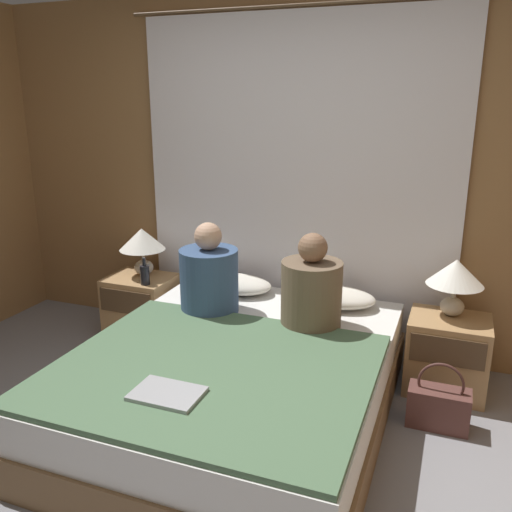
% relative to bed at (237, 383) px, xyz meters
% --- Properties ---
extents(ground_plane, '(16.00, 16.00, 0.00)m').
position_rel_bed_xyz_m(ground_plane, '(0.00, -0.72, -0.22)').
color(ground_plane, gray).
extents(wall_back, '(4.88, 0.06, 2.50)m').
position_rel_bed_xyz_m(wall_back, '(0.00, 1.15, 1.03)').
color(wall_back, olive).
rests_on(wall_back, ground_plane).
extents(curtain_panel, '(2.47, 0.02, 2.38)m').
position_rel_bed_xyz_m(curtain_panel, '(0.00, 1.09, 0.96)').
color(curtain_panel, white).
rests_on(curtain_panel, ground_plane).
extents(bed, '(1.66, 2.07, 0.45)m').
position_rel_bed_xyz_m(bed, '(0.00, 0.00, 0.00)').
color(bed, brown).
rests_on(bed, ground_plane).
extents(nightstand_left, '(0.49, 0.41, 0.49)m').
position_rel_bed_xyz_m(nightstand_left, '(-1.12, 0.76, 0.02)').
color(nightstand_left, '#A87F51').
rests_on(nightstand_left, ground_plane).
extents(nightstand_right, '(0.49, 0.41, 0.49)m').
position_rel_bed_xyz_m(nightstand_right, '(1.12, 0.76, 0.02)').
color(nightstand_right, '#A87F51').
rests_on(nightstand_right, ground_plane).
extents(lamp_left, '(0.35, 0.35, 0.37)m').
position_rel_bed_xyz_m(lamp_left, '(-1.12, 0.82, 0.52)').
color(lamp_left, '#B2A899').
rests_on(lamp_left, nightstand_left).
extents(lamp_right, '(0.35, 0.35, 0.37)m').
position_rel_bed_xyz_m(lamp_right, '(1.12, 0.82, 0.52)').
color(lamp_right, '#B2A899').
rests_on(lamp_right, nightstand_right).
extents(pillow_left, '(0.56, 0.34, 0.12)m').
position_rel_bed_xyz_m(pillow_left, '(-0.37, 0.82, 0.29)').
color(pillow_left, silver).
rests_on(pillow_left, bed).
extents(pillow_right, '(0.56, 0.34, 0.12)m').
position_rel_bed_xyz_m(pillow_right, '(0.37, 0.82, 0.29)').
color(pillow_right, silver).
rests_on(pillow_right, bed).
extents(blanket_on_bed, '(1.60, 1.39, 0.03)m').
position_rel_bed_xyz_m(blanket_on_bed, '(0.00, -0.31, 0.24)').
color(blanket_on_bed, '#4C6B4C').
rests_on(blanket_on_bed, bed).
extents(person_left_in_bed, '(0.38, 0.38, 0.60)m').
position_rel_bed_xyz_m(person_left_in_bed, '(-0.37, 0.43, 0.46)').
color(person_left_in_bed, '#38517A').
rests_on(person_left_in_bed, bed).
extents(person_right_in_bed, '(0.37, 0.37, 0.59)m').
position_rel_bed_xyz_m(person_right_in_bed, '(0.31, 0.43, 0.46)').
color(person_right_in_bed, brown).
rests_on(person_right_in_bed, bed).
extents(beer_bottle_on_left_stand, '(0.07, 0.07, 0.20)m').
position_rel_bed_xyz_m(beer_bottle_on_left_stand, '(-0.99, 0.64, 0.34)').
color(beer_bottle_on_left_stand, black).
rests_on(beer_bottle_on_left_stand, nightstand_left).
extents(laptop_on_bed, '(0.32, 0.22, 0.02)m').
position_rel_bed_xyz_m(laptop_on_bed, '(-0.08, -0.63, 0.27)').
color(laptop_on_bed, '#9EA0A5').
rests_on(laptop_on_bed, blanket_on_bed).
extents(handbag_on_floor, '(0.34, 0.17, 0.39)m').
position_rel_bed_xyz_m(handbag_on_floor, '(1.10, 0.32, -0.10)').
color(handbag_on_floor, brown).
rests_on(handbag_on_floor, ground_plane).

